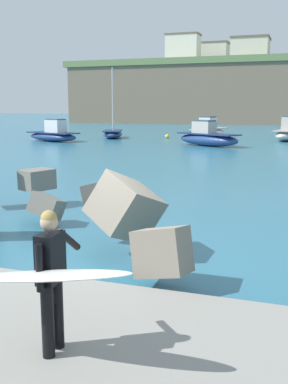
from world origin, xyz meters
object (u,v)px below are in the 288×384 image
at_px(boat_near_centre, 208,137).
at_px(boat_mid_right, 209,132).
at_px(surfer_with_board, 49,274).
at_px(boat_mid_left, 113,133).
at_px(station_building_central, 251,49).
at_px(boat_mid_centre, 53,134).
at_px(mooring_buoy_inner, 167,136).
at_px(station_building_east, 183,49).
at_px(station_building_west, 214,54).
at_px(boat_near_left, 288,133).

xyz_separation_m(boat_near_centre, boat_mid_right, (-1.44, 8.10, 0.04)).
bearing_deg(surfer_with_board, boat_mid_left, 111.95).
bearing_deg(boat_mid_right, station_building_central, 92.26).
height_order(surfer_with_board, boat_mid_right, boat_mid_right).
bearing_deg(boat_mid_right, boat_mid_centre, -149.98).
bearing_deg(boat_mid_right, mooring_buoy_inner, -175.83).
height_order(surfer_with_board, station_building_east, station_building_east).
relative_size(boat_mid_left, station_building_west, 1.14).
distance_m(surfer_with_board, boat_mid_centre, 39.47).
height_order(boat_near_left, boat_mid_centre, boat_near_left).
bearing_deg(surfer_with_board, station_building_west, 99.75).
bearing_deg(mooring_buoy_inner, surfer_with_board, -75.56).
xyz_separation_m(boat_mid_left, station_building_west, (-1.37, 62.33, 14.43)).
bearing_deg(station_building_west, boat_mid_left, -88.74).
bearing_deg(station_building_west, boat_mid_centre, -91.75).
relative_size(surfer_with_board, boat_near_left, 0.36).
bearing_deg(station_building_central, boat_near_centre, -86.63).
bearing_deg(boat_near_centre, boat_mid_left, 149.93).
relative_size(boat_near_centre, station_building_east, 0.87).
height_order(boat_mid_centre, station_building_east, station_building_east).
xyz_separation_m(surfer_with_board, mooring_buoy_inner, (-10.71, 41.58, -1.06)).
height_order(boat_mid_left, station_building_east, station_building_east).
distance_m(boat_near_left, boat_mid_right, 7.59).
xyz_separation_m(boat_near_left, station_building_central, (-9.52, 49.06, 13.70)).
relative_size(boat_near_centre, mooring_buoy_inner, 14.28).
bearing_deg(boat_mid_left, station_building_west, 91.26).
xyz_separation_m(boat_mid_left, station_building_east, (-6.78, 55.14, 14.94)).
xyz_separation_m(surfer_with_board, boat_near_centre, (-4.93, 33.80, -0.57)).
xyz_separation_m(boat_mid_right, mooring_buoy_inner, (-4.33, -0.32, -0.53)).
height_order(boat_near_left, boat_mid_right, boat_near_left).
xyz_separation_m(boat_mid_left, boat_mid_right, (9.89, 1.53, 0.27)).
bearing_deg(mooring_buoy_inner, boat_mid_left, -167.66).
relative_size(boat_near_left, boat_near_centre, 0.92).
distance_m(boat_near_left, station_building_east, 60.08).
distance_m(boat_mid_centre, station_building_east, 63.17).
bearing_deg(boat_mid_right, station_building_east, 107.27).
relative_size(boat_near_left, station_building_west, 0.91).
relative_size(station_building_west, station_building_east, 0.88).
xyz_separation_m(boat_near_centre, mooring_buoy_inner, (-5.77, 7.78, -0.48)).
height_order(surfer_with_board, boat_near_left, boat_near_left).
distance_m(boat_mid_left, boat_mid_centre, 7.09).
relative_size(boat_near_centre, station_building_central, 0.86).
distance_m(surfer_with_board, boat_mid_right, 42.38).
xyz_separation_m(boat_mid_right, station_building_east, (-16.67, 53.61, 14.67)).
relative_size(surfer_with_board, station_building_central, 0.29).
xyz_separation_m(boat_mid_left, boat_mid_centre, (-3.46, -6.19, 0.18)).
bearing_deg(boat_near_left, station_building_west, 107.37).
bearing_deg(boat_mid_left, boat_mid_right, 8.81).
bearing_deg(station_building_central, boat_mid_centre, -101.23).
relative_size(station_building_central, station_building_east, 1.01).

